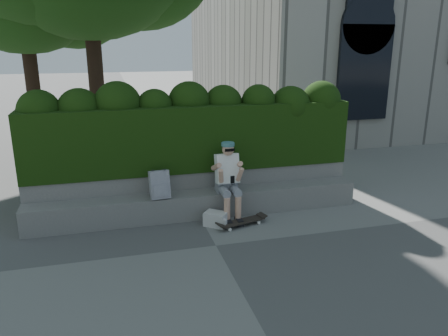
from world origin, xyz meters
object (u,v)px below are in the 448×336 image
object	(u,v)px
person	(228,177)
backpack_plaid	(160,185)
backpack_ground	(216,219)
skateboard	(242,222)

from	to	relation	value
person	backpack_plaid	distance (m)	1.20
person	backpack_plaid	size ratio (longest dim) A/B	2.83
backpack_ground	backpack_plaid	bearing A→B (deg)	-165.23
person	backpack_plaid	world-z (taller)	person
person	backpack_ground	distance (m)	0.77
backpack_plaid	person	bearing A→B (deg)	-9.92
backpack_plaid	backpack_ground	bearing A→B (deg)	-29.86
backpack_plaid	backpack_ground	world-z (taller)	backpack_plaid
skateboard	backpack_ground	xyz separation A→B (m)	(-0.43, 0.13, 0.05)
person	backpack_plaid	bearing A→B (deg)	176.11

